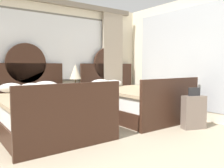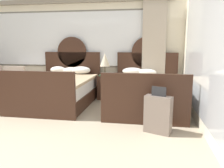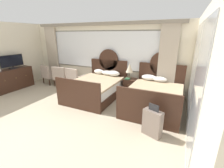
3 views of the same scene
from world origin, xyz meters
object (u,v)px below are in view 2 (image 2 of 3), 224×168
Objects in this scene: armchair_by_window_left at (20,81)px; suitcase_on_floor at (158,114)px; table_lamp_on_nightstand at (105,60)px; book_on_nightstand at (103,75)px; bed_near_window at (59,89)px; nightstand_between_beds at (107,87)px; bed_near_mirror at (146,92)px.

suitcase_on_floor is at bearing -27.69° from armchair_by_window_left.
table_lamp_on_nightstand is 2.25× the size of book_on_nightstand.
bed_near_window is at bearing -144.26° from table_lamp_on_nightstand.
nightstand_between_beds is 0.72m from table_lamp_on_nightstand.
bed_near_mirror reaches higher than book_on_nightstand.
book_on_nightstand is 2.53m from suitcase_on_floor.
nightstand_between_beds is (-1.05, 0.74, -0.05)m from bed_near_mirror.
book_on_nightstand is 0.33× the size of suitcase_on_floor.
bed_near_window reaches higher than armchair_by_window_left.
bed_near_mirror is at bearing -0.27° from bed_near_window.
bed_near_mirror is at bearing -29.78° from book_on_nightstand.
armchair_by_window_left is at bearing 172.34° from bed_near_mirror.
bed_near_window is at bearing -18.75° from armchair_by_window_left.
suitcase_on_floor is at bearing -80.93° from bed_near_mirror.
bed_near_window and bed_near_mirror have the same top height.
nightstand_between_beds is at bearing 34.65° from bed_near_window.
bed_near_window reaches higher than suitcase_on_floor.
armchair_by_window_left is (-2.30, -0.19, -0.19)m from book_on_nightstand.
nightstand_between_beds is (1.05, 0.73, -0.05)m from bed_near_window.
bed_near_window is 2.76m from suitcase_on_floor.
bed_near_mirror is 1.48m from table_lamp_on_nightstand.
suitcase_on_floor is (0.23, -1.46, -0.05)m from bed_near_mirror.
armchair_by_window_left is at bearing 152.31° from suitcase_on_floor.
armchair_by_window_left is at bearing -173.42° from nightstand_between_beds.
bed_near_window is 1.19m from book_on_nightstand.
nightstand_between_beds is at bearing 120.26° from suitcase_on_floor.
bed_near_window reaches higher than book_on_nightstand.
book_on_nightstand is (-1.13, 0.65, 0.28)m from bed_near_mirror.
nightstand_between_beds is 2.54m from suitcase_on_floor.
bed_near_mirror is (2.10, -0.01, -0.00)m from bed_near_window.
armchair_by_window_left is at bearing 161.25° from bed_near_window.
bed_near_mirror is 3.45× the size of nightstand_between_beds.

